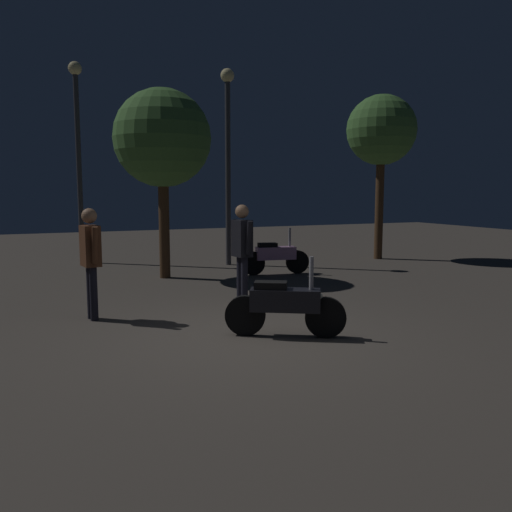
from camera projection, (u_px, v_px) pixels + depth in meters
The scene contains 9 objects.
ground_plane at pixel (245, 337), 7.20m from camera, with size 40.00×40.00×0.00m, color #4C443D.
motorcycle_black_foreground at pixel (285, 305), 7.19m from camera, with size 1.49×0.90×1.11m.
motorcycle_pink_parked_left at pixel (275, 256), 12.56m from camera, with size 1.65×0.45×1.11m.
person_rider_beside at pixel (91, 253), 8.07m from camera, with size 0.29×0.67×1.73m.
person_bystander_far at pixel (242, 245), 9.13m from camera, with size 0.28×0.67×1.75m.
streetlamp_near at pixel (228, 142), 13.86m from camera, with size 0.36×0.36×5.13m.
streetlamp_far at pixel (78, 138), 14.27m from camera, with size 0.36×0.36×5.41m.
tree_left_bg at pixel (381, 132), 15.05m from camera, with size 1.99×1.99×4.70m.
tree_center_bg at pixel (162, 139), 11.74m from camera, with size 2.18×2.18×4.24m.
Camera 1 is at (-2.66, -6.48, 1.99)m, focal length 37.02 mm.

